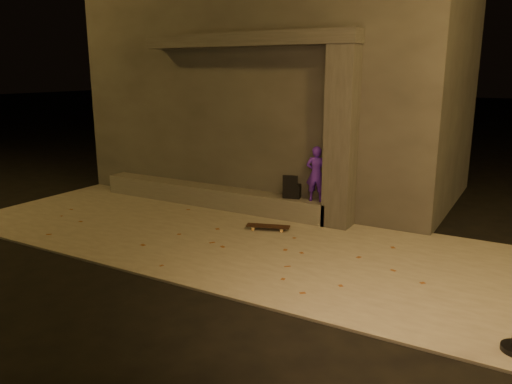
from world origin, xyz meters
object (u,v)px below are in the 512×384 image
Objects in this scene: column at (341,138)px; backpack at (292,190)px; skateboarder at (316,174)px; skateboard at (268,226)px.

backpack is (-1.06, 0.00, -1.18)m from column.
backpack is at bearing 180.00° from column.
column reaches higher than backpack.
column is 0.93m from skateboarder.
column reaches higher than skateboard.
column is 2.28m from skateboard.
column is at bearing 169.24° from skateboarder.
skateboarder is 1.50m from skateboard.
backpack reaches higher than skateboard.
column is 4.02× the size of skateboard.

